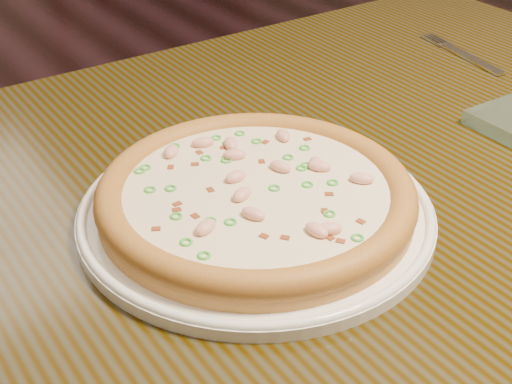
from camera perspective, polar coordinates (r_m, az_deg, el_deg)
hero_table at (r=0.85m, az=4.79°, el=-3.38°), size 1.20×0.80×0.75m
plate at (r=0.70m, az=0.00°, el=-1.47°), size 0.35×0.35×0.02m
pizza at (r=0.69m, az=0.00°, el=-0.19°), size 0.31×0.31×0.03m
fork at (r=1.12m, az=16.31°, el=10.50°), size 0.05×0.18×0.00m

